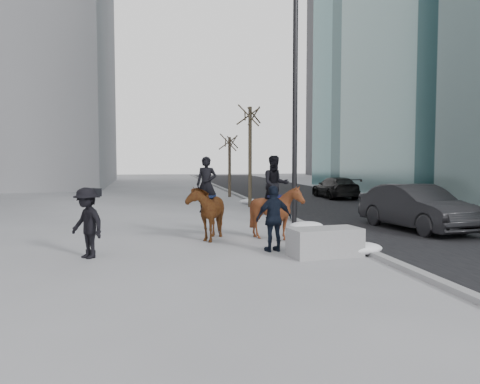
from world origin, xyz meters
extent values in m
plane|color=gray|center=(0.00, 0.00, 0.00)|extent=(120.00, 120.00, 0.00)
cube|color=black|center=(7.00, 10.00, 0.01)|extent=(8.00, 90.00, 0.01)
cube|color=gray|center=(3.00, 10.00, 0.06)|extent=(0.25, 90.00, 0.12)
cube|color=gray|center=(1.79, -0.98, 0.36)|extent=(1.89, 1.13, 0.72)
imported|color=black|center=(6.43, 2.81, 0.78)|extent=(2.36, 4.93, 1.56)
imported|color=black|center=(8.53, 15.99, 0.64)|extent=(1.82, 4.44, 1.28)
imported|color=#481D0E|center=(-0.83, 2.24, 0.82)|extent=(1.49, 2.14, 1.65)
imported|color=black|center=(-0.83, 2.39, 1.66)|extent=(0.73, 0.60, 1.72)
cube|color=#0F1939|center=(-0.83, 2.39, 1.30)|extent=(0.64, 0.69, 0.06)
imported|color=#45270D|center=(1.19, 1.66, 0.83)|extent=(1.39, 1.55, 1.67)
imported|color=black|center=(1.19, 1.81, 1.68)|extent=(0.86, 0.68, 1.74)
cube|color=#0F123A|center=(1.19, 1.81, 1.31)|extent=(0.49, 0.57, 0.06)
imported|color=black|center=(0.68, -0.12, 0.88)|extent=(1.09, 0.63, 1.75)
cylinder|color=orange|center=(0.63, 0.43, 1.15)|extent=(0.04, 0.18, 0.07)
imported|color=black|center=(-4.09, -0.17, 0.88)|extent=(1.23, 1.29, 1.75)
cube|color=black|center=(-3.94, 0.08, 1.62)|extent=(0.40, 0.42, 0.20)
cylinder|color=black|center=(2.60, 4.55, 4.50)|extent=(0.18, 0.18, 9.00)
ellipsoid|color=white|center=(2.70, 13.23, 0.14)|extent=(1.09, 0.69, 0.28)
ellipsoid|color=white|center=(2.70, -0.94, 0.16)|extent=(1.27, 0.81, 0.32)
ellipsoid|color=white|center=(2.70, 3.45, 0.15)|extent=(1.19, 0.76, 0.30)
ellipsoid|color=white|center=(2.70, 8.33, 0.16)|extent=(1.28, 0.81, 0.32)
camera|label=1|loc=(-2.58, -13.08, 2.51)|focal=38.00mm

